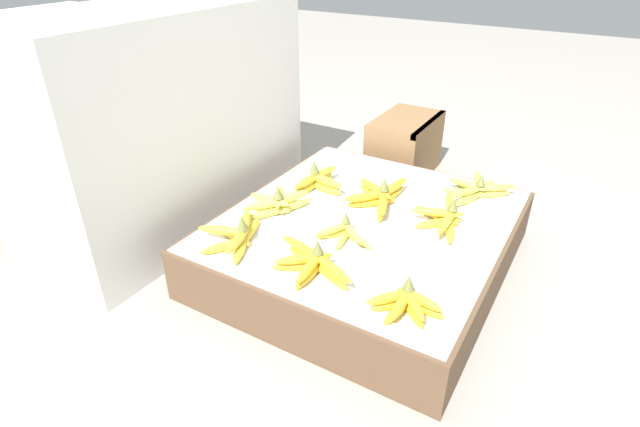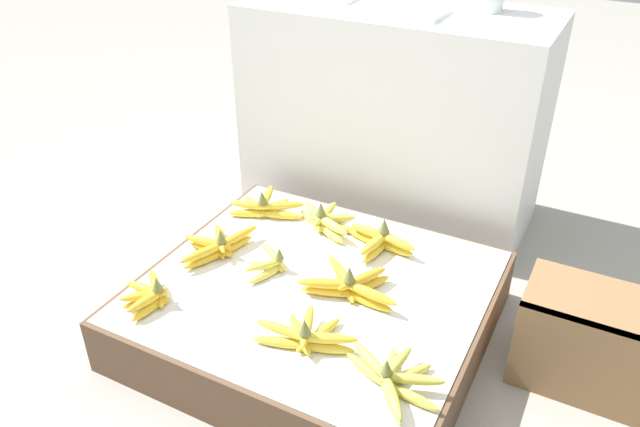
% 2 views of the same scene
% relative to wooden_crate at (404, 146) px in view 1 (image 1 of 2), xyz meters
% --- Properties ---
extents(ground_plane, '(10.00, 10.00, 0.00)m').
position_rel_wooden_crate_xyz_m(ground_plane, '(-0.72, -0.17, -0.13)').
color(ground_plane, gray).
extents(display_platform, '(0.94, 0.85, 0.17)m').
position_rel_wooden_crate_xyz_m(display_platform, '(-0.72, -0.17, -0.05)').
color(display_platform, brown).
rests_on(display_platform, ground_plane).
extents(back_vendor_table, '(1.05, 0.46, 0.77)m').
position_rel_wooden_crate_xyz_m(back_vendor_table, '(-0.81, 0.60, 0.25)').
color(back_vendor_table, white).
rests_on(back_vendor_table, ground_plane).
extents(wooden_crate, '(0.37, 0.23, 0.27)m').
position_rel_wooden_crate_xyz_m(wooden_crate, '(0.00, 0.00, 0.00)').
color(wooden_crate, olive).
rests_on(wooden_crate, ground_plane).
extents(banana_bunch_front_left, '(0.14, 0.18, 0.09)m').
position_rel_wooden_crate_xyz_m(banana_bunch_front_left, '(-1.08, -0.45, 0.07)').
color(banana_bunch_front_left, gold).
rests_on(banana_bunch_front_left, display_platform).
extents(banana_bunch_front_midright, '(0.26, 0.18, 0.10)m').
position_rel_wooden_crate_xyz_m(banana_bunch_front_midright, '(-0.63, -0.39, 0.07)').
color(banana_bunch_front_midright, gold).
rests_on(banana_bunch_front_midright, display_platform).
extents(banana_bunch_front_right, '(0.26, 0.23, 0.09)m').
position_rel_wooden_crate_xyz_m(banana_bunch_front_right, '(-0.39, -0.42, 0.07)').
color(banana_bunch_front_right, gold).
rests_on(banana_bunch_front_right, display_platform).
extents(banana_bunch_middle_left, '(0.18, 0.28, 0.09)m').
position_rel_wooden_crate_xyz_m(banana_bunch_middle_left, '(-1.06, -0.17, 0.07)').
color(banana_bunch_middle_left, gold).
rests_on(banana_bunch_middle_left, display_platform).
extents(banana_bunch_middle_midleft, '(0.12, 0.19, 0.08)m').
position_rel_wooden_crate_xyz_m(banana_bunch_middle_midleft, '(-0.87, -0.16, 0.06)').
color(banana_bunch_middle_midleft, '#DBCC4C').
rests_on(banana_bunch_middle_midleft, display_platform).
extents(banana_bunch_middle_midright, '(0.28, 0.19, 0.10)m').
position_rel_wooden_crate_xyz_m(banana_bunch_middle_midright, '(-0.62, -0.16, 0.07)').
color(banana_bunch_middle_midright, gold).
rests_on(banana_bunch_middle_midright, display_platform).
extents(banana_bunch_back_left, '(0.25, 0.20, 0.10)m').
position_rel_wooden_crate_xyz_m(banana_bunch_back_left, '(-1.05, 0.09, 0.07)').
color(banana_bunch_back_left, gold).
rests_on(banana_bunch_back_left, display_platform).
extents(banana_bunch_back_midleft, '(0.23, 0.18, 0.10)m').
position_rel_wooden_crate_xyz_m(banana_bunch_back_midleft, '(-0.83, 0.11, 0.07)').
color(banana_bunch_back_midleft, '#DBCC4C').
rests_on(banana_bunch_back_midleft, display_platform).
extents(banana_bunch_back_midright, '(0.24, 0.16, 0.11)m').
position_rel_wooden_crate_xyz_m(banana_bunch_back_midright, '(-0.63, 0.07, 0.07)').
color(banana_bunch_back_midright, gold).
rests_on(banana_bunch_back_midright, display_platform).
extents(foam_tray_white, '(0.22, 0.20, 0.02)m').
position_rel_wooden_crate_xyz_m(foam_tray_white, '(-1.09, 0.63, 0.65)').
color(foam_tray_white, white).
rests_on(foam_tray_white, back_vendor_table).
extents(foam_tray_dark, '(0.24, 0.18, 0.02)m').
position_rel_wooden_crate_xyz_m(foam_tray_dark, '(-0.76, 0.53, 0.65)').
color(foam_tray_dark, white).
rests_on(foam_tray_dark, back_vendor_table).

